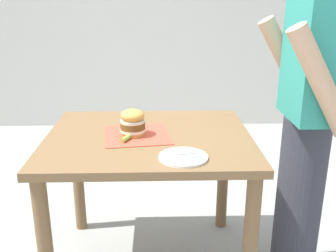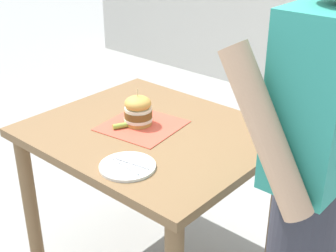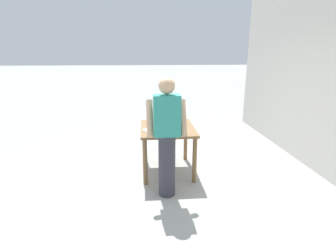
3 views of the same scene
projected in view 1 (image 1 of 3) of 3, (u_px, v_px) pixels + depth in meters
patio_table at (149, 159)px, 2.07m from camera, size 0.89×1.05×0.79m
serving_paper at (137, 135)px, 2.03m from camera, size 0.37×0.37×0.00m
sandwich at (133, 122)px, 2.00m from camera, size 0.13×0.13×0.17m
pickle_spear at (127, 138)px, 1.94m from camera, size 0.09×0.06×0.02m
side_plate_with_forks at (183, 157)px, 1.74m from camera, size 0.22×0.22×0.02m
diner_across_table at (308, 120)px, 1.94m from camera, size 0.55×0.35×1.69m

